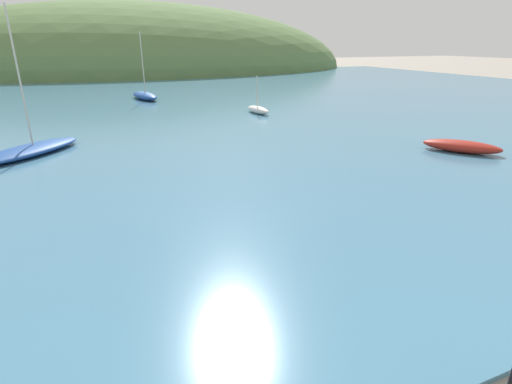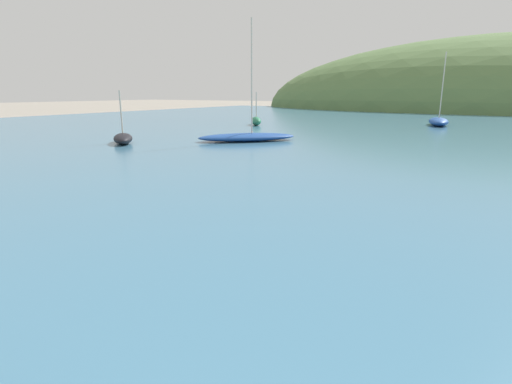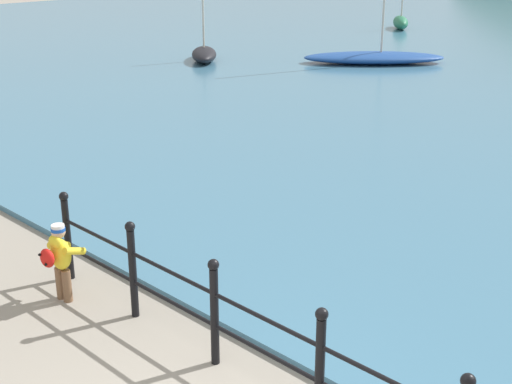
% 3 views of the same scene
% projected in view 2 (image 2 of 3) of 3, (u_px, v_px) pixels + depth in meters
% --- Properties ---
extents(water, '(80.00, 60.00, 0.10)m').
position_uv_depth(water, '(499.00, 129.00, 26.44)').
color(water, teal).
rests_on(water, ground).
extents(far_hillside, '(71.06, 39.09, 20.18)m').
position_uv_depth(far_hillside, '(501.00, 110.00, 56.33)').
color(far_hillside, '#567542').
rests_on(far_hillside, ground).
extents(boat_far_left, '(2.38, 2.25, 2.41)m').
position_uv_depth(boat_far_left, '(123.00, 138.00, 18.55)').
color(boat_far_left, black).
rests_on(boat_far_left, water).
extents(boat_red_dinghy, '(2.05, 4.21, 5.01)m').
position_uv_depth(boat_red_dinghy, '(438.00, 121.00, 28.51)').
color(boat_red_dinghy, '#1E4793').
rests_on(boat_red_dinghy, water).
extents(boat_twin_mast, '(1.87, 2.05, 2.31)m').
position_uv_depth(boat_twin_mast, '(256.00, 121.00, 28.76)').
color(boat_twin_mast, '#287551').
rests_on(boat_twin_mast, water).
extents(boat_far_right, '(4.47, 4.46, 5.64)m').
position_uv_depth(boat_far_right, '(247.00, 137.00, 19.46)').
color(boat_far_right, '#1E4793').
rests_on(boat_far_right, water).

